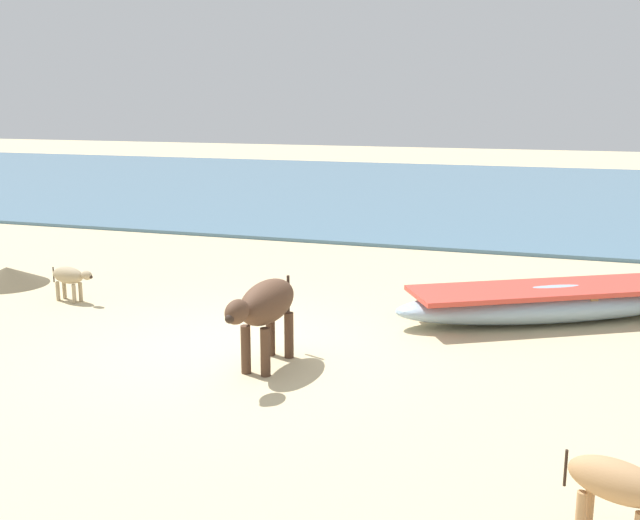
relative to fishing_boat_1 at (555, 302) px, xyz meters
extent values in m
plane|color=#CCB789|center=(-3.88, -2.57, -0.28)|extent=(80.00, 80.00, 0.00)
cube|color=slate|center=(-3.88, 14.48, -0.24)|extent=(60.00, 20.00, 0.08)
ellipsoid|color=#8CA5B7|center=(0.00, 0.00, -0.02)|extent=(4.74, 3.30, 0.51)
cube|color=#CC3F33|center=(0.00, 0.00, 0.20)|extent=(4.22, 3.00, 0.07)
cube|color=olive|center=(0.32, 0.18, 0.12)|extent=(0.54, 0.84, 0.04)
ellipsoid|color=#4C3323|center=(-3.28, -3.04, 0.52)|extent=(0.54, 1.20, 0.51)
ellipsoid|color=#4C3323|center=(-3.33, -3.82, 0.61)|extent=(0.26, 0.40, 0.28)
sphere|color=#2D2119|center=(-3.34, -3.99, 0.57)|extent=(0.11, 0.11, 0.11)
cylinder|color=#4C3323|center=(-3.17, -3.39, 0.01)|extent=(0.12, 0.12, 0.58)
cylinder|color=#4C3323|center=(-3.43, -3.37, 0.01)|extent=(0.12, 0.12, 0.58)
cylinder|color=#4C3323|center=(-3.13, -2.71, 0.01)|extent=(0.12, 0.12, 0.58)
cylinder|color=#4C3323|center=(-3.39, -2.70, 0.01)|extent=(0.12, 0.12, 0.58)
cylinder|color=#2D2119|center=(-3.24, -2.43, 0.47)|extent=(0.04, 0.04, 0.48)
ellipsoid|color=tan|center=(0.50, -5.71, 0.21)|extent=(0.78, 0.56, 0.32)
cylinder|color=tan|center=(0.34, -5.56, -0.10)|extent=(0.07, 0.07, 0.36)
cylinder|color=tan|center=(0.28, -5.70, -0.10)|extent=(0.07, 0.07, 0.36)
cylinder|color=#2D2119|center=(0.16, -5.56, 0.18)|extent=(0.02, 0.02, 0.30)
ellipsoid|color=tan|center=(-7.40, -1.31, 0.15)|extent=(0.66, 0.36, 0.27)
ellipsoid|color=tan|center=(-7.00, -1.39, 0.19)|extent=(0.22, 0.16, 0.15)
sphere|color=#2D2119|center=(-6.91, -1.40, 0.17)|extent=(0.07, 0.07, 0.06)
cylinder|color=tan|center=(-7.22, -1.28, -0.12)|extent=(0.06, 0.06, 0.31)
cylinder|color=tan|center=(-7.24, -1.41, -0.12)|extent=(0.06, 0.06, 0.31)
cylinder|color=tan|center=(-7.57, -1.21, -0.12)|extent=(0.06, 0.06, 0.31)
cylinder|color=tan|center=(-7.59, -1.34, -0.12)|extent=(0.06, 0.06, 0.31)
cylinder|color=#2D2119|center=(-7.73, -1.25, 0.12)|extent=(0.02, 0.02, 0.25)
cone|color=brown|center=(-9.11, -0.73, -0.13)|extent=(1.64, 1.64, 0.31)
camera|label=1|loc=(-0.01, -11.03, 2.92)|focal=41.84mm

